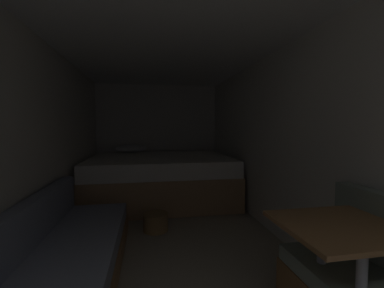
% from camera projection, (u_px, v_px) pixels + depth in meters
% --- Properties ---
extents(ground_plane, '(7.31, 7.31, 0.00)m').
position_uv_depth(ground_plane, '(169.00, 245.00, 2.66)').
color(ground_plane, '#A39984').
extents(wall_back, '(2.53, 0.05, 2.10)m').
position_uv_depth(wall_back, '(158.00, 136.00, 5.22)').
color(wall_back, silver).
rests_on(wall_back, ground).
extents(wall_left, '(0.05, 5.31, 2.10)m').
position_uv_depth(wall_left, '(37.00, 148.00, 2.37)').
color(wall_left, silver).
rests_on(wall_left, ground).
extents(wall_right, '(0.05, 5.31, 2.10)m').
position_uv_depth(wall_right, '(280.00, 144.00, 2.81)').
color(wall_right, silver).
rests_on(wall_right, ground).
extents(ceiling_slab, '(2.53, 5.31, 0.05)m').
position_uv_depth(ceiling_slab, '(168.00, 39.00, 2.52)').
color(ceiling_slab, white).
rests_on(ceiling_slab, wall_left).
extents(bed, '(2.31, 1.84, 0.91)m').
position_uv_depth(bed, '(160.00, 178.00, 4.30)').
color(bed, tan).
rests_on(bed, ground).
extents(sofa_left, '(0.73, 2.71, 0.67)m').
position_uv_depth(sofa_left, '(50.00, 281.00, 1.70)').
color(sofa_left, '#9E7247').
rests_on(sofa_left, ground).
extents(dinette_table, '(0.62, 0.56, 0.73)m').
position_uv_depth(dinette_table, '(340.00, 246.00, 1.35)').
color(dinette_table, olive).
rests_on(dinette_table, ground).
extents(wicker_basket, '(0.30, 0.30, 0.21)m').
position_uv_depth(wicker_basket, '(156.00, 222.00, 3.02)').
color(wicker_basket, olive).
rests_on(wicker_basket, ground).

